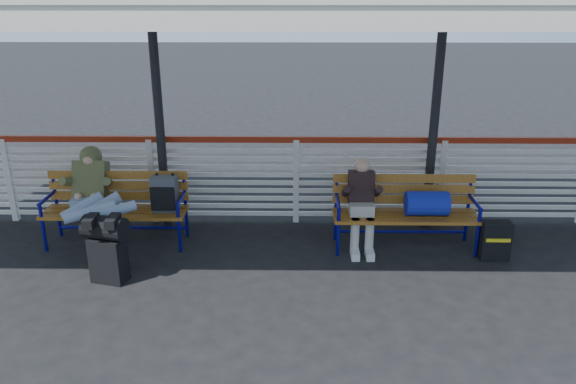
{
  "coord_description": "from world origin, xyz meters",
  "views": [
    {
      "loc": [
        -0.01,
        -5.46,
        3.12
      ],
      "look_at": [
        -0.1,
        1.0,
        0.77
      ],
      "focal_mm": 35.0,
      "sensor_mm": 36.0,
      "label": 1
    }
  ],
  "objects_px": {
    "luggage_stack": "(107,246)",
    "companion_person": "(362,204)",
    "bench_right": "(414,205)",
    "suitcase_side": "(495,240)",
    "bench_left": "(131,200)",
    "traveler_man": "(94,202)"
  },
  "relations": [
    {
      "from": "companion_person",
      "to": "bench_right",
      "type": "bearing_deg",
      "value": 1.47
    },
    {
      "from": "bench_right",
      "to": "suitcase_side",
      "type": "distance_m",
      "value": 1.05
    },
    {
      "from": "traveler_man",
      "to": "bench_left",
      "type": "bearing_deg",
      "value": 45.83
    },
    {
      "from": "bench_left",
      "to": "traveler_man",
      "type": "relative_size",
      "value": 1.1
    },
    {
      "from": "companion_person",
      "to": "suitcase_side",
      "type": "xyz_separation_m",
      "value": [
        1.6,
        -0.3,
        -0.35
      ]
    },
    {
      "from": "luggage_stack",
      "to": "suitcase_side",
      "type": "bearing_deg",
      "value": 22.49
    },
    {
      "from": "bench_right",
      "to": "traveler_man",
      "type": "relative_size",
      "value": 1.1
    },
    {
      "from": "bench_right",
      "to": "traveler_man",
      "type": "bearing_deg",
      "value": -176.46
    },
    {
      "from": "bench_left",
      "to": "suitcase_side",
      "type": "distance_m",
      "value": 4.56
    },
    {
      "from": "luggage_stack",
      "to": "companion_person",
      "type": "height_order",
      "value": "companion_person"
    },
    {
      "from": "luggage_stack",
      "to": "bench_left",
      "type": "height_order",
      "value": "bench_left"
    },
    {
      "from": "bench_left",
      "to": "suitcase_side",
      "type": "relative_size",
      "value": 3.73
    },
    {
      "from": "bench_left",
      "to": "suitcase_side",
      "type": "height_order",
      "value": "bench_left"
    },
    {
      "from": "companion_person",
      "to": "bench_left",
      "type": "bearing_deg",
      "value": 177.63
    },
    {
      "from": "bench_left",
      "to": "traveler_man",
      "type": "xyz_separation_m",
      "value": [
        -0.34,
        -0.35,
        0.1
      ]
    },
    {
      "from": "bench_right",
      "to": "companion_person",
      "type": "distance_m",
      "value": 0.65
    },
    {
      "from": "bench_right",
      "to": "companion_person",
      "type": "xyz_separation_m",
      "value": [
        -0.65,
        -0.02,
        0.02
      ]
    },
    {
      "from": "traveler_man",
      "to": "suitcase_side",
      "type": "distance_m",
      "value": 4.88
    },
    {
      "from": "luggage_stack",
      "to": "bench_right",
      "type": "bearing_deg",
      "value": 29.32
    },
    {
      "from": "traveler_man",
      "to": "bench_right",
      "type": "bearing_deg",
      "value": 3.54
    },
    {
      "from": "bench_left",
      "to": "traveler_man",
      "type": "distance_m",
      "value": 0.49
    },
    {
      "from": "luggage_stack",
      "to": "traveler_man",
      "type": "height_order",
      "value": "traveler_man"
    }
  ]
}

